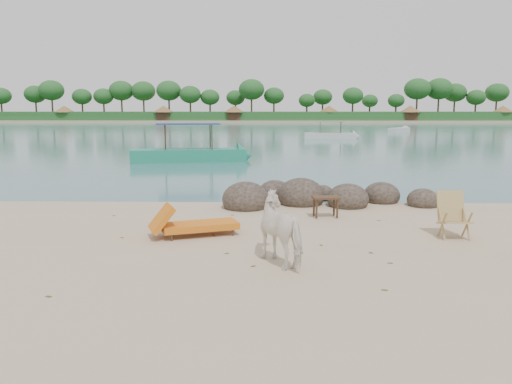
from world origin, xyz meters
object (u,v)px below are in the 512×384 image
boulders (313,198)px  side_table (325,208)px  cow (285,230)px  boat_near (188,130)px  deck_chair (455,217)px  lounge_chair (200,223)px

boulders → side_table: 2.00m
cow → boat_near: size_ratio=0.21×
boulders → side_table: (0.16, -2.00, 0.06)m
side_table → deck_chair: 3.48m
cow → deck_chair: cow is taller
boulders → cow: (-1.09, -6.16, 0.44)m
cow → lounge_chair: size_ratio=0.72×
side_table → deck_chair: bearing=-47.3°
deck_chair → boat_near: size_ratio=0.14×
lounge_chair → boulders: bearing=33.2°
deck_chair → boat_near: boat_near is taller
deck_chair → cow: bearing=-155.2°
cow → boat_near: bearing=-107.3°
boulders → boat_near: (-6.10, 14.25, 1.61)m
side_table → deck_chair: deck_chair is taller
boulders → lounge_chair: bearing=-126.2°
lounge_chair → boat_near: size_ratio=0.29×
boat_near → deck_chair: bearing=-75.0°
cow → deck_chair: bearing=175.1°
side_table → boat_near: size_ratio=0.09×
boat_near → side_table: bearing=-79.6°
cow → boat_near: 21.05m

